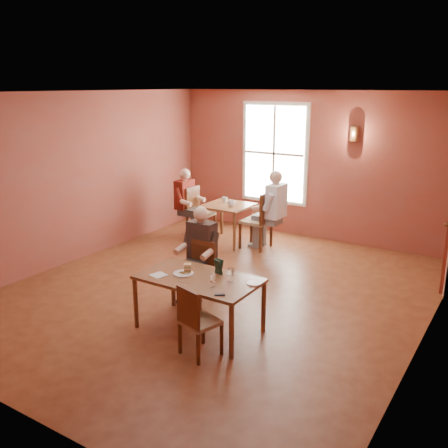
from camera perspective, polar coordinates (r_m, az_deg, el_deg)
The scene contains 28 objects.
ground at distance 7.80m, azimuth -0.79°, elevation -7.78°, with size 6.00×7.00×0.01m, color brown.
wall_back at distance 10.39m, azimuth 9.83°, elevation 6.57°, with size 6.00×0.04×3.00m, color brown.
wall_front at distance 4.91m, azimuth -23.83°, elevation -4.84°, with size 6.00×0.04×3.00m, color brown.
wall_left at distance 9.29m, azimuth -16.60°, elevation 5.08°, with size 0.04×7.00×3.00m, color brown.
wall_right at distance 6.27m, azimuth 22.79°, elevation -0.43°, with size 0.04×7.00×3.00m, color brown.
ceiling at distance 7.16m, azimuth -0.88°, elevation 14.83°, with size 6.00×7.00×0.04m, color white.
window at distance 10.65m, azimuth 5.77°, elevation 8.02°, with size 1.36×0.10×1.96m, color white.
wall_sconce at distance 9.90m, azimuth 14.67°, elevation 9.94°, with size 0.16×0.16×0.28m, color brown.
main_table at distance 6.56m, azimuth -2.87°, elevation -9.07°, with size 1.55×0.87×0.73m, color brown, non-canonical shape.
chair_diner_main at distance 7.28m, azimuth -3.16°, elevation -5.71°, with size 0.40×0.40×0.91m, color #522F17, non-canonical shape.
diner_main at distance 7.18m, azimuth -3.33°, elevation -4.16°, with size 0.54×0.54×1.35m, color black, non-canonical shape.
chair_empty at distance 5.96m, azimuth -2.71°, elevation -10.94°, with size 0.39×0.39×0.88m, color brown, non-canonical shape.
plate_food at distance 6.52m, azimuth -4.66°, elevation -5.60°, with size 0.27×0.27×0.03m, color white.
sandwich at distance 6.55m, azimuth -4.18°, elevation -5.16°, with size 0.09×0.09×0.11m, color #DBBE7B.
goblet_a at distance 6.24m, azimuth 0.76°, elevation -5.81°, with size 0.08×0.08×0.19m, color white, non-canonical shape.
goblet_c at distance 6.07m, azimuth -1.25°, elevation -6.48°, with size 0.07×0.07×0.18m, color silver, non-canonical shape.
menu_stand at distance 6.49m, azimuth -0.61°, elevation -4.89°, with size 0.12×0.06×0.20m, color black.
knife at distance 6.26m, azimuth -4.55°, elevation -6.71°, with size 0.18×0.01×0.00m, color white.
napkin at distance 6.53m, azimuth -7.48°, elevation -5.80°, with size 0.19×0.19×0.01m, color white.
side_plate at distance 6.22m, azimuth 3.43°, elevation -6.76°, with size 0.19×0.19×0.01m, color white.
sunglasses at distance 5.88m, azimuth -0.49°, elevation -8.10°, with size 0.12×0.04×0.02m, color black.
second_table at distance 10.08m, azimuth 0.41°, elevation 0.06°, with size 0.89×0.89×0.78m, color brown, non-canonical shape.
chair_diner_white at distance 9.72m, azimuth 3.67°, elevation 0.49°, with size 0.50×0.50×1.13m, color #522F16, non-canonical shape.
diner_white at distance 9.66m, azimuth 3.85°, elevation 1.51°, with size 0.60×0.60×1.49m, color silver, non-canonical shape.
chair_diner_maroon at distance 10.39m, azimuth -2.63°, elevation 1.30°, with size 0.47×0.47×1.05m, color brown, non-canonical shape.
diner_maroon at distance 10.36m, azimuth -2.78°, elevation 2.22°, with size 0.56×0.56×1.39m, color #5D1818, non-canonical shape.
cup_a at distance 9.82m, azimuth 0.85°, elevation 2.35°, with size 0.14×0.14×0.11m, color silver.
cup_b at distance 10.15m, azimuth 0.09°, elevation 2.78°, with size 0.12×0.12×0.11m, color silver.
Camera 1 is at (3.91, -5.99, 3.11)m, focal length 40.00 mm.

